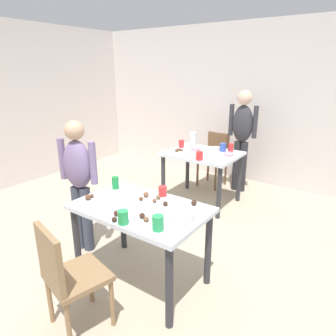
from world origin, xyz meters
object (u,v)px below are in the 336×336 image
Objects in this scene: pitcher_far at (193,140)px; dining_table_near at (141,217)px; chair_far_table at (215,156)px; mixing_bowl at (183,216)px; person_adult_far at (242,132)px; soda_can at (115,183)px; dining_table_far at (202,160)px; person_girl_near at (79,177)px; chair_near_table at (67,273)px.

dining_table_near is at bearing -71.62° from pitcher_far.
mixing_bowl is (1.02, -2.62, 0.29)m from chair_far_table.
chair_far_table is at bearing 111.25° from mixing_bowl.
person_adult_far is 2.68m from mixing_bowl.
chair_far_table is 0.55× the size of person_adult_far.
mixing_bowl is at bearing -68.75° from chair_far_table.
pitcher_far reaches higher than mixing_bowl.
person_adult_far is at bearing 82.39° from soda_can.
dining_table_near is 2.68m from chair_far_table.
dining_table_near and dining_table_far have the same top height.
pitcher_far reaches higher than dining_table_far.
chair_far_table reaches higher than dining_table_near.
dining_table_near is 9.40× the size of soda_can.
person_adult_far is at bearing 93.02° from dining_table_near.
person_adult_far reaches higher than chair_far_table.
person_girl_near is 1.99m from pitcher_far.
person_girl_near is at bearing 177.15° from mixing_bowl.
pitcher_far is at bearing 84.84° from person_girl_near.
chair_near_table is 0.55× the size of person_adult_far.
dining_table_far is at bearing 114.44° from mixing_bowl.
soda_can is at bearing -91.66° from dining_table_far.
person_girl_near is 7.44× the size of mixing_bowl.
mixing_bowl is 1.55× the size of soda_can.
dining_table_far is 1.87m from person_girl_near.
mixing_bowl is at bearing -1.80° from dining_table_near.
chair_far_table is 2.83m from mixing_bowl.
dining_table_near is 0.52m from soda_can.
person_adult_far reaches higher than dining_table_far.
person_adult_far is 2.45m from soda_can.
dining_table_far is at bearing 102.53° from dining_table_near.
person_girl_near is 0.41m from soda_can.
soda_can reaches higher than chair_near_table.
mixing_bowl is (0.51, 0.73, 0.29)m from chair_near_table.
chair_far_table is 4.61× the size of mixing_bowl.
dining_table_near is at bearing 178.20° from mixing_bowl.
dining_table_far is at bearing 76.28° from person_girl_near.
mixing_bowl is at bearing -77.59° from person_adult_far.
person_adult_far is (-0.07, 3.34, 0.45)m from chair_near_table.
pitcher_far is at bearing 96.55° from soda_can.
mixing_bowl is at bearing -65.56° from dining_table_far.
chair_far_table is 3.79× the size of pitcher_far.
pitcher_far is at bearing 146.40° from dining_table_far.
dining_table_far is (-0.41, 1.86, -0.00)m from dining_table_near.
dining_table_far is 0.39m from pitcher_far.
soda_can is at bearing 168.23° from mixing_bowl.
chair_near_table is (-0.07, -0.74, -0.15)m from dining_table_near.
chair_far_table is at bearing 92.86° from soda_can.
chair_near_table is 0.62× the size of person_girl_near.
chair_near_table is 7.13× the size of soda_can.
soda_can is (0.12, -2.44, 0.31)m from chair_far_table.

